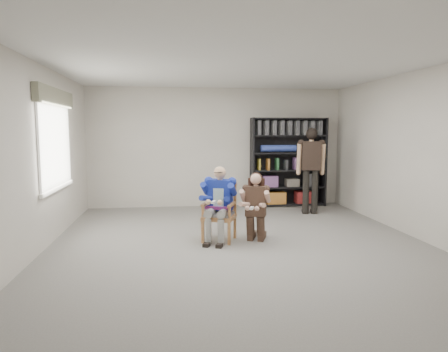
{
  "coord_description": "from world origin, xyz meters",
  "views": [
    {
      "loc": [
        -1.06,
        -5.93,
        1.8
      ],
      "look_at": [
        -0.2,
        0.6,
        1.05
      ],
      "focal_mm": 32.0,
      "sensor_mm": 36.0,
      "label": 1
    }
  ],
  "objects": [
    {
      "name": "standing_man",
      "position": [
        1.91,
        2.3,
        0.92
      ],
      "size": [
        0.61,
        0.41,
        1.85
      ],
      "primitive_type": null,
      "rotation": [
        0.0,
        0.0,
        -0.17
      ],
      "color": "black",
      "rests_on": "floor"
    },
    {
      "name": "window_left",
      "position": [
        -2.95,
        1.0,
        1.63
      ],
      "size": [
        0.16,
        2.0,
        1.75
      ],
      "primitive_type": null,
      "color": "white",
      "rests_on": "room_shell"
    },
    {
      "name": "seated_man",
      "position": [
        -0.3,
        0.43,
        0.62
      ],
      "size": [
        0.77,
        0.88,
        1.23
      ],
      "primitive_type": null,
      "rotation": [
        0.0,
        0.0,
        -0.38
      ],
      "color": "navy",
      "rests_on": "floor"
    },
    {
      "name": "armchair",
      "position": [
        -0.3,
        0.43,
        0.47
      ],
      "size": [
        0.71,
        0.7,
        0.95
      ],
      "primitive_type": null,
      "rotation": [
        0.0,
        0.0,
        -0.38
      ],
      "color": "#A96234",
      "rests_on": "floor"
    },
    {
      "name": "bookshelf",
      "position": [
        1.7,
        3.28,
        1.05
      ],
      "size": [
        1.8,
        0.38,
        2.1
      ],
      "primitive_type": null,
      "color": "black",
      "rests_on": "floor"
    },
    {
      "name": "floor",
      "position": [
        0.0,
        0.0,
        0.0
      ],
      "size": [
        6.0,
        7.0,
        0.01
      ],
      "primitive_type": "cube",
      "color": "slate",
      "rests_on": "ground"
    },
    {
      "name": "kneeling_woman",
      "position": [
        0.28,
        0.31,
        0.56
      ],
      "size": [
        0.72,
        0.88,
        1.13
      ],
      "primitive_type": null,
      "rotation": [
        0.0,
        0.0,
        -0.38
      ],
      "color": "#38271B",
      "rests_on": "floor"
    },
    {
      "name": "room_shell",
      "position": [
        0.0,
        0.0,
        1.4
      ],
      "size": [
        6.0,
        7.0,
        2.8
      ],
      "primitive_type": null,
      "color": "beige",
      "rests_on": "ground"
    }
  ]
}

